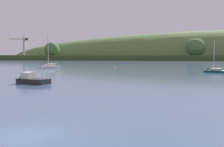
{
  "coord_description": "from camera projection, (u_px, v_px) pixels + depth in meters",
  "views": [
    {
      "loc": [
        7.06,
        -12.78,
        4.35
      ],
      "look_at": [
        -0.73,
        31.26,
        1.07
      ],
      "focal_mm": 42.49,
      "sensor_mm": 36.0,
      "label": 1
    }
  ],
  "objects": [
    {
      "name": "dockside_crane",
      "position": [
        23.0,
        49.0,
        197.06
      ],
      "size": [
        12.32,
        7.76,
        16.71
      ],
      "rotation": [
        0.0,
        0.0,
        3.65
      ],
      "color": "#4C4C51",
      "rests_on": "ground"
    },
    {
      "name": "fishing_boat_moored",
      "position": [
        30.0,
        81.0,
        39.49
      ],
      "size": [
        5.71,
        3.62,
        3.37
      ],
      "rotation": [
        0.0,
        0.0,
        2.83
      ],
      "color": "#232328",
      "rests_on": "ground"
    },
    {
      "name": "sailboat_near_mooring",
      "position": [
        213.0,
        72.0,
        62.7
      ],
      "size": [
        6.02,
        4.93,
        8.63
      ],
      "rotation": [
        0.0,
        0.0,
        2.55
      ],
      "color": "#0F564C",
      "rests_on": "ground"
    },
    {
      "name": "ground",
      "position": [
        23.0,
        136.0,
        14.1
      ],
      "size": [
        1400.0,
        1400.0,
        0.0
      ],
      "primitive_type": "plane",
      "color": "#425675"
    },
    {
      "name": "sailboat_midwater_white",
      "position": [
        48.0,
        68.0,
        80.9
      ],
      "size": [
        5.12,
        7.24,
        11.51
      ],
      "rotation": [
        0.0,
        0.0,
        4.25
      ],
      "color": "white",
      "rests_on": "ground"
    },
    {
      "name": "mooring_buoy_foreground",
      "position": [
        115.0,
        68.0,
        82.4
      ],
      "size": [
        0.61,
        0.61,
        0.69
      ],
      "color": "#EA5B19",
      "rests_on": "ground"
    }
  ]
}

